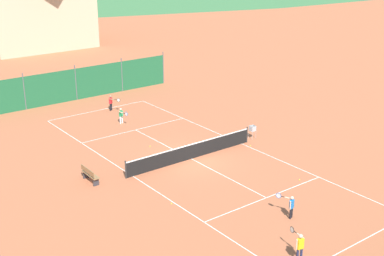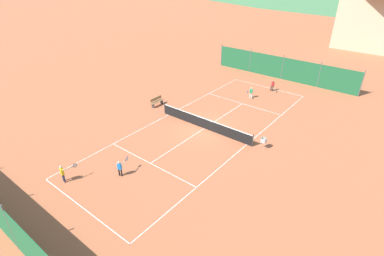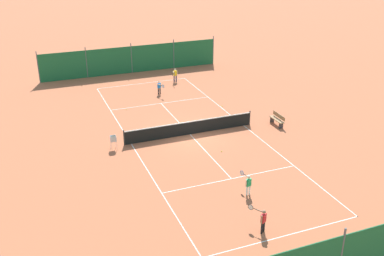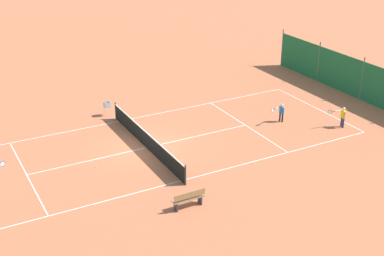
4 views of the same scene
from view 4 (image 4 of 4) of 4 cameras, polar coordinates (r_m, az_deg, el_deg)
ground_plane at (r=29.05m, az=-4.88°, el=-2.11°), size 600.00×600.00×0.00m
court_line_markings at (r=29.04m, az=-4.88°, el=-2.10°), size 8.25×23.85×0.01m
tennis_net at (r=28.83m, az=-4.91°, el=-1.21°), size 9.18×0.08×1.06m
windscreen_fence_near at (r=36.97m, az=17.66°, el=4.85°), size 17.28×0.08×2.90m
player_near_service at (r=32.35m, az=9.48°, el=1.77°), size 0.37×1.02×1.16m
player_far_service at (r=32.36m, az=15.75°, el=1.28°), size 0.57×1.00×1.25m
tennis_ball_by_net_left at (r=32.84m, az=-6.78°, el=1.07°), size 0.07×0.07×0.07m
tennis_ball_alley_left at (r=27.43m, az=6.45°, el=-3.76°), size 0.07×0.07×0.07m
tennis_ball_near_corner at (r=27.32m, az=-10.19°, el=-4.14°), size 0.07×0.07×0.07m
tennis_ball_mid_court at (r=33.92m, az=2.43°, el=1.99°), size 0.07×0.07×0.07m
ball_hopper at (r=33.23m, az=-9.06°, el=2.38°), size 0.36×0.36×0.89m
courtside_bench at (r=23.50m, az=-0.38°, el=-7.54°), size 0.36×1.50×0.84m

